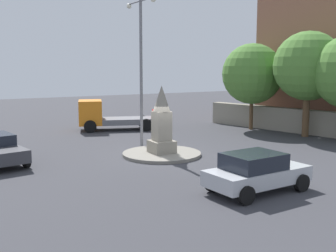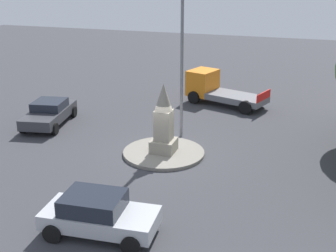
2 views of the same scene
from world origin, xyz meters
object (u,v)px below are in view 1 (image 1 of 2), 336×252
monument (162,122)px  tree_mid_cluster (308,66)px  streetlamp (141,56)px  corner_building (324,63)px  tree_near_wall (252,74)px  car_silver_parked_left (256,172)px  truck_orange_approaching (106,116)px

monument → tree_mid_cluster: bearing=-86.5°
streetlamp → corner_building: corner_building is taller
corner_building → tree_mid_cluster: corner_building is taller
monument → tree_near_wall: bearing=-64.1°
corner_building → car_silver_parked_left: bearing=125.2°
streetlamp → car_silver_parked_left: streetlamp is taller
monument → truck_orange_approaching: 9.27m
monument → tree_mid_cluster: tree_mid_cluster is taller
truck_orange_approaching → car_silver_parked_left: bearing=178.5°
streetlamp → monument: bearing=177.6°
monument → truck_orange_approaching: (9.23, -0.52, -0.73)m
truck_orange_approaching → tree_mid_cluster: (-8.58, -10.14, 3.45)m
monument → tree_mid_cluster: (0.65, -10.66, 2.73)m
car_silver_parked_left → tree_mid_cluster: tree_mid_cluster is taller
streetlamp → truck_orange_approaching: size_ratio=1.47×
streetlamp → tree_mid_cluster: bearing=-100.3°
corner_building → tree_mid_cluster: (-3.71, 5.63, -0.21)m
truck_orange_approaching → corner_building: 16.91m
corner_building → tree_mid_cluster: 6.75m
monument → corner_building: (4.36, -16.30, 2.94)m
streetlamp → car_silver_parked_left: 10.55m
tree_mid_cluster → truck_orange_approaching: bearing=49.8°
car_silver_parked_left → corner_building: (11.45, -16.22, 3.88)m
monument → corner_building: corner_building is taller
tree_mid_cluster → corner_building: bearing=-56.6°
monument → corner_building: 17.12m
corner_building → tree_near_wall: corner_building is taller
streetlamp → truck_orange_approaching: bearing=-3.5°
car_silver_parked_left → corner_building: bearing=-54.8°
streetlamp → tree_near_wall: size_ratio=1.38×
monument → car_silver_parked_left: bearing=-179.3°
tree_near_wall → truck_orange_approaching: bearing=63.3°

